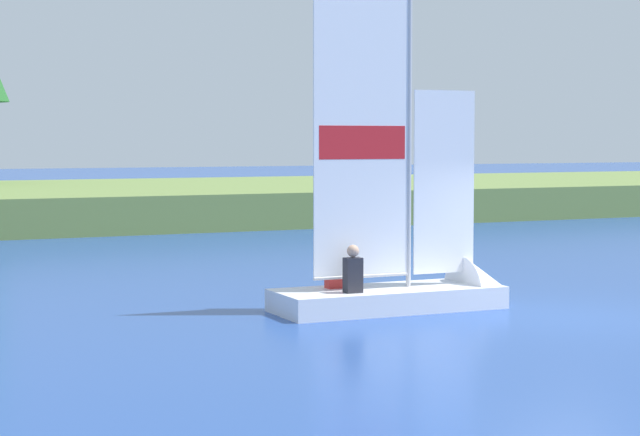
# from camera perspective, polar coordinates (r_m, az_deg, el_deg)

# --- Properties ---
(ground_plane) EXTENTS (200.00, 200.00, 0.00)m
(ground_plane) POSITION_cam_1_polar(r_m,az_deg,el_deg) (18.42, 12.52, -4.99)
(ground_plane) COLOR #234793
(shore_bank) EXTENTS (80.00, 15.34, 1.17)m
(shore_bank) POSITION_cam_1_polar(r_m,az_deg,el_deg) (41.75, -9.72, 0.81)
(shore_bank) COLOR olive
(shore_bank) RESTS_ON ground
(sailboat) EXTENTS (4.38, 1.51, 5.96)m
(sailboat) POSITION_cam_1_polar(r_m,az_deg,el_deg) (19.19, 5.39, -3.21)
(sailboat) COLOR white
(sailboat) RESTS_ON ground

